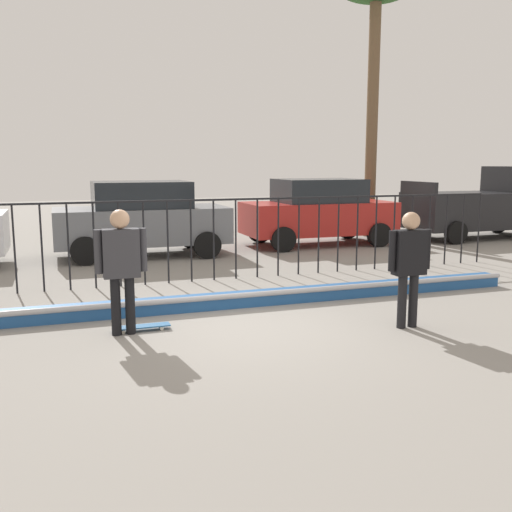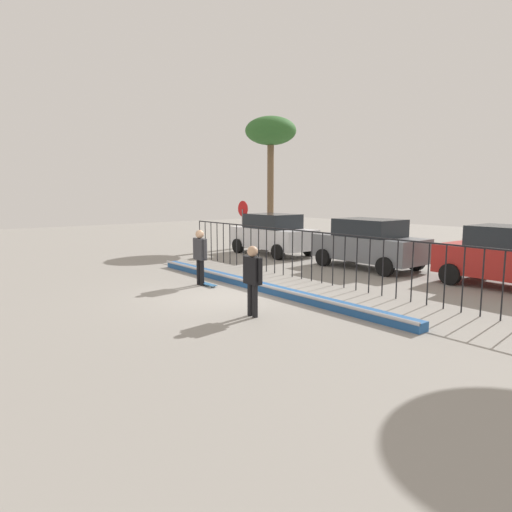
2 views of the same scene
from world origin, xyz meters
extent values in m
plane|color=gray|center=(0.00, 0.00, 0.00)|extent=(60.00, 60.00, 0.00)
cube|color=#235699|center=(0.00, 1.19, 0.11)|extent=(11.00, 0.36, 0.22)
cylinder|color=#B2B2B7|center=(0.00, 1.01, 0.22)|extent=(11.00, 0.09, 0.09)
cylinder|color=black|center=(-3.27, 3.41, 0.83)|extent=(0.04, 0.04, 1.65)
cylinder|color=black|center=(-2.80, 3.41, 0.83)|extent=(0.04, 0.04, 1.65)
cylinder|color=black|center=(-2.33, 3.41, 0.83)|extent=(0.04, 0.04, 1.65)
cylinder|color=black|center=(-1.87, 3.41, 0.83)|extent=(0.04, 0.04, 1.65)
cylinder|color=black|center=(-1.40, 3.41, 0.83)|extent=(0.04, 0.04, 1.65)
cylinder|color=black|center=(-0.93, 3.41, 0.83)|extent=(0.04, 0.04, 1.65)
cylinder|color=black|center=(-0.47, 3.41, 0.83)|extent=(0.04, 0.04, 1.65)
cylinder|color=black|center=(0.00, 3.41, 0.83)|extent=(0.04, 0.04, 1.65)
cylinder|color=black|center=(0.47, 3.41, 0.83)|extent=(0.04, 0.04, 1.65)
cylinder|color=black|center=(0.93, 3.41, 0.83)|extent=(0.04, 0.04, 1.65)
cylinder|color=black|center=(1.40, 3.41, 0.83)|extent=(0.04, 0.04, 1.65)
cylinder|color=black|center=(1.87, 3.41, 0.83)|extent=(0.04, 0.04, 1.65)
cylinder|color=black|center=(2.33, 3.41, 0.83)|extent=(0.04, 0.04, 1.65)
cylinder|color=black|center=(2.80, 3.41, 0.83)|extent=(0.04, 0.04, 1.65)
cylinder|color=black|center=(3.27, 3.41, 0.83)|extent=(0.04, 0.04, 1.65)
cylinder|color=black|center=(3.73, 3.41, 0.83)|extent=(0.04, 0.04, 1.65)
cylinder|color=black|center=(4.20, 3.41, 0.83)|extent=(0.04, 0.04, 1.65)
cylinder|color=black|center=(4.67, 3.41, 0.83)|extent=(0.04, 0.04, 1.65)
cylinder|color=black|center=(5.13, 3.41, 0.83)|extent=(0.04, 0.04, 1.65)
cylinder|color=black|center=(5.60, 3.41, 0.83)|extent=(0.04, 0.04, 1.65)
cylinder|color=black|center=(6.07, 3.41, 0.83)|extent=(0.04, 0.04, 1.65)
cylinder|color=black|center=(6.53, 3.41, 0.83)|extent=(0.04, 0.04, 1.65)
cylinder|color=black|center=(7.00, 3.41, 0.83)|extent=(0.04, 0.04, 1.65)
cube|color=black|center=(0.00, 3.41, 1.63)|extent=(14.00, 0.04, 0.04)
cylinder|color=black|center=(-1.80, 0.18, 0.41)|extent=(0.14, 0.14, 0.81)
cylinder|color=black|center=(-1.61, 0.18, 0.41)|extent=(0.14, 0.14, 0.81)
cube|color=#333338|center=(-1.70, 0.18, 1.15)|extent=(0.50, 0.21, 0.67)
sphere|color=tan|center=(-1.70, 0.18, 1.62)|extent=(0.27, 0.27, 0.27)
cylinder|color=#333338|center=(-2.00, 0.18, 1.18)|extent=(0.11, 0.11, 0.60)
cylinder|color=#333338|center=(-1.40, 0.18, 1.18)|extent=(0.11, 0.11, 0.60)
cube|color=#26598C|center=(-1.44, 0.27, 0.06)|extent=(0.80, 0.20, 0.02)
cylinder|color=silver|center=(-1.17, 0.35, 0.03)|extent=(0.05, 0.03, 0.05)
cylinder|color=silver|center=(-1.17, 0.20, 0.03)|extent=(0.05, 0.03, 0.05)
cylinder|color=silver|center=(-1.71, 0.35, 0.03)|extent=(0.05, 0.03, 0.05)
cylinder|color=silver|center=(-1.71, 0.20, 0.03)|extent=(0.05, 0.03, 0.05)
cylinder|color=black|center=(2.15, -0.81, 0.39)|extent=(0.13, 0.13, 0.78)
cylinder|color=black|center=(2.33, -0.81, 0.39)|extent=(0.13, 0.13, 0.78)
cube|color=black|center=(2.24, -0.81, 1.11)|extent=(0.48, 0.20, 0.65)
sphere|color=tan|center=(2.24, -0.81, 1.56)|extent=(0.26, 0.26, 0.26)
cylinder|color=black|center=(1.95, -0.81, 1.14)|extent=(0.10, 0.10, 0.58)
cylinder|color=black|center=(2.53, -0.81, 1.14)|extent=(0.10, 0.10, 0.58)
cube|color=slate|center=(-0.47, 6.97, 0.79)|extent=(4.30, 1.90, 0.90)
cube|color=#1E2328|center=(-0.47, 6.97, 1.57)|extent=(2.37, 1.71, 0.66)
cylinder|color=black|center=(0.99, 7.92, 0.34)|extent=(0.68, 0.22, 0.68)
cylinder|color=black|center=(0.99, 6.02, 0.34)|extent=(0.68, 0.22, 0.68)
cylinder|color=black|center=(-1.93, 7.92, 0.34)|extent=(0.68, 0.22, 0.68)
cylinder|color=black|center=(-1.93, 6.02, 0.34)|extent=(0.68, 0.22, 0.68)
cube|color=#B2231E|center=(4.64, 7.35, 0.79)|extent=(4.30, 1.90, 0.90)
cube|color=#1E2328|center=(4.64, 7.35, 1.57)|extent=(2.37, 1.71, 0.66)
cylinder|color=black|center=(6.10, 8.30, 0.34)|extent=(0.68, 0.22, 0.68)
cylinder|color=black|center=(6.10, 6.40, 0.34)|extent=(0.68, 0.22, 0.68)
cylinder|color=black|center=(3.17, 8.30, 0.34)|extent=(0.68, 0.22, 0.68)
cylinder|color=black|center=(3.17, 6.40, 0.34)|extent=(0.68, 0.22, 0.68)
cube|color=black|center=(10.08, 7.06, 0.89)|extent=(4.70, 1.90, 1.10)
cube|color=black|center=(7.79, 7.06, 1.62)|extent=(0.12, 1.75, 0.36)
cylinder|color=black|center=(11.68, 8.01, 0.34)|extent=(0.68, 0.22, 0.68)
cylinder|color=black|center=(8.48, 8.01, 0.34)|extent=(0.68, 0.22, 0.68)
cylinder|color=black|center=(8.48, 6.11, 0.34)|extent=(0.68, 0.22, 0.68)
cylinder|color=brown|center=(7.06, 8.65, 3.60)|extent=(0.36, 0.36, 7.20)
camera|label=1|loc=(-2.51, -7.81, 2.39)|focal=40.57mm
camera|label=2|loc=(10.63, -7.37, 2.94)|focal=32.43mm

